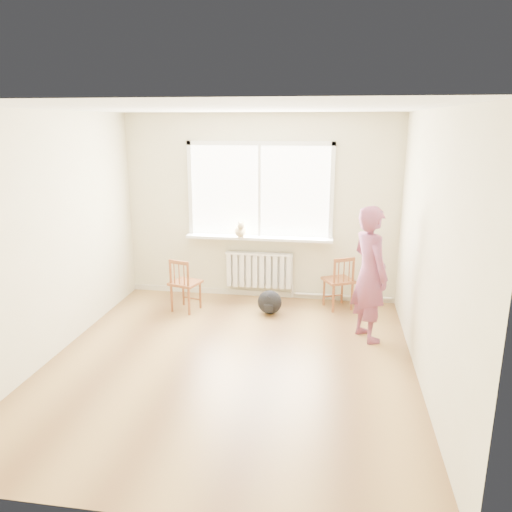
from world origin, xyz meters
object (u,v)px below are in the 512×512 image
at_px(person, 370,274).
at_px(cat, 241,230).
at_px(chair_right, 340,282).
at_px(chair_left, 184,285).
at_px(backpack, 270,302).

distance_m(person, cat, 2.12).
bearing_deg(cat, chair_right, -21.14).
xyz_separation_m(chair_left, person, (2.47, -0.52, 0.44)).
relative_size(chair_left, backpack, 2.28).
bearing_deg(chair_right, backpack, -7.65).
distance_m(chair_left, cat, 1.14).
xyz_separation_m(chair_right, cat, (-1.45, 0.18, 0.67)).
relative_size(chair_left, person, 0.46).
xyz_separation_m(chair_right, person, (0.33, -0.95, 0.43)).
xyz_separation_m(chair_left, cat, (0.69, 0.61, 0.67)).
xyz_separation_m(chair_left, backpack, (1.19, 0.08, -0.22)).
bearing_deg(backpack, chair_left, -175.93).
bearing_deg(cat, chair_left, -153.06).
bearing_deg(person, cat, 29.23).
height_order(chair_left, backpack, chair_left).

